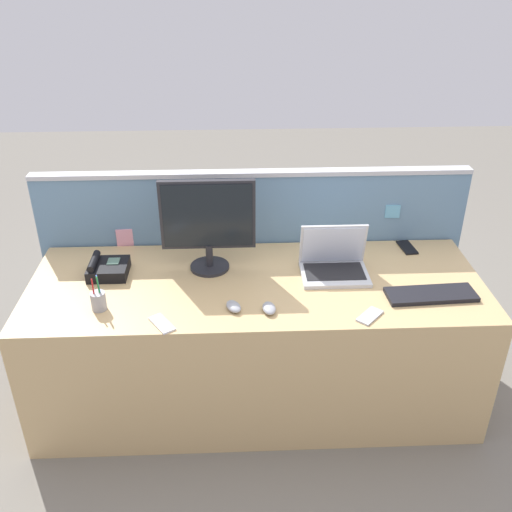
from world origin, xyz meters
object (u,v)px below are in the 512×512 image
(desktop_monitor, at_px, (208,221))
(computer_mouse_right_hand, at_px, (234,306))
(desk_phone, at_px, (107,268))
(keyboard_main, at_px, (431,294))
(laptop, at_px, (334,261))
(pen_cup, at_px, (98,301))
(cell_phone_silver_slab, at_px, (370,316))
(computer_mouse_left_hand, at_px, (269,308))
(cell_phone_black_slab, at_px, (407,247))
(cell_phone_white_slab, at_px, (162,324))

(desktop_monitor, distance_m, computer_mouse_right_hand, 0.48)
(desk_phone, height_order, keyboard_main, desk_phone)
(laptop, distance_m, pen_cup, 1.16)
(laptop, bearing_deg, cell_phone_silver_slab, -75.74)
(keyboard_main, xyz_separation_m, computer_mouse_left_hand, (-0.78, -0.09, 0.01))
(desktop_monitor, height_order, cell_phone_silver_slab, desktop_monitor)
(cell_phone_silver_slab, bearing_deg, keyboard_main, 67.78)
(laptop, xyz_separation_m, cell_phone_silver_slab, (0.10, -0.40, -0.06))
(laptop, height_order, cell_phone_black_slab, laptop)
(computer_mouse_right_hand, relative_size, cell_phone_silver_slab, 0.72)
(pen_cup, height_order, cell_phone_silver_slab, pen_cup)
(cell_phone_black_slab, bearing_deg, cell_phone_white_slab, -159.59)
(laptop, relative_size, computer_mouse_right_hand, 3.35)
(pen_cup, distance_m, cell_phone_black_slab, 1.65)
(computer_mouse_right_hand, xyz_separation_m, cell_phone_white_slab, (-0.32, -0.10, -0.01))
(computer_mouse_left_hand, xyz_separation_m, cell_phone_silver_slab, (0.45, -0.06, -0.01))
(computer_mouse_right_hand, distance_m, cell_phone_silver_slab, 0.62)
(computer_mouse_right_hand, xyz_separation_m, pen_cup, (-0.61, 0.03, 0.03))
(desktop_monitor, height_order, cell_phone_black_slab, desktop_monitor)
(desk_phone, relative_size, computer_mouse_right_hand, 1.94)
(pen_cup, bearing_deg, desktop_monitor, 36.06)
(laptop, distance_m, cell_phone_black_slab, 0.51)
(laptop, xyz_separation_m, computer_mouse_right_hand, (-0.51, -0.31, -0.05))
(laptop, xyz_separation_m, desk_phone, (-1.14, 0.03, -0.03))
(computer_mouse_right_hand, xyz_separation_m, computer_mouse_left_hand, (0.16, -0.02, 0.00))
(laptop, bearing_deg, cell_phone_white_slab, -153.22)
(cell_phone_black_slab, relative_size, cell_phone_silver_slab, 1.10)
(computer_mouse_right_hand, height_order, cell_phone_silver_slab, computer_mouse_right_hand)
(desk_phone, height_order, computer_mouse_left_hand, desk_phone)
(desktop_monitor, xyz_separation_m, computer_mouse_right_hand, (0.12, -0.39, -0.25))
(desktop_monitor, relative_size, desk_phone, 2.47)
(desk_phone, bearing_deg, laptop, -1.36)
(cell_phone_black_slab, bearing_deg, keyboard_main, -99.05)
(desktop_monitor, bearing_deg, computer_mouse_right_hand, -73.02)
(desktop_monitor, xyz_separation_m, laptop, (0.63, -0.08, -0.20))
(laptop, xyz_separation_m, computer_mouse_left_hand, (-0.35, -0.33, -0.05))
(keyboard_main, relative_size, cell_phone_black_slab, 2.76)
(cell_phone_silver_slab, relative_size, cell_phone_white_slab, 0.95)
(desktop_monitor, relative_size, cell_phone_black_slab, 3.12)
(computer_mouse_left_hand, xyz_separation_m, cell_phone_white_slab, (-0.48, -0.08, -0.01))
(cell_phone_silver_slab, xyz_separation_m, cell_phone_white_slab, (-0.93, -0.02, 0.00))
(desktop_monitor, height_order, pen_cup, desktop_monitor)
(desk_phone, distance_m, computer_mouse_right_hand, 0.72)
(laptop, xyz_separation_m, pen_cup, (-1.12, -0.28, -0.01))
(pen_cup, relative_size, cell_phone_white_slab, 1.20)
(laptop, distance_m, keyboard_main, 0.50)
(keyboard_main, xyz_separation_m, cell_phone_silver_slab, (-0.33, -0.15, -0.01))
(desktop_monitor, distance_m, laptop, 0.67)
(keyboard_main, bearing_deg, desktop_monitor, 159.84)
(pen_cup, distance_m, cell_phone_silver_slab, 1.23)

